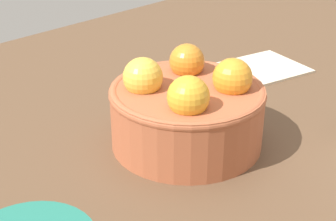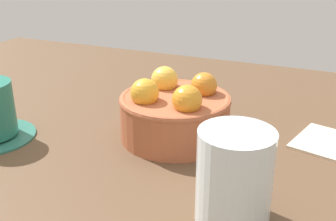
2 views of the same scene
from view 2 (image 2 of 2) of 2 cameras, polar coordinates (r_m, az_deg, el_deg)
The scene contains 3 objects.
ground_plane at distance 60.83cm, azimuth 0.92°, elevation -5.53°, with size 131.06×83.61×4.47cm, color brown.
terracotta_bowl at distance 58.17cm, azimuth 0.94°, elevation -0.17°, with size 15.45×15.45×9.24cm.
water_glass at distance 41.51cm, azimuth 9.04°, elevation -8.99°, with size 7.48×7.48×9.80cm, color silver.
Camera 2 is at (20.23, -49.66, 26.47)cm, focal length 44.63 mm.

